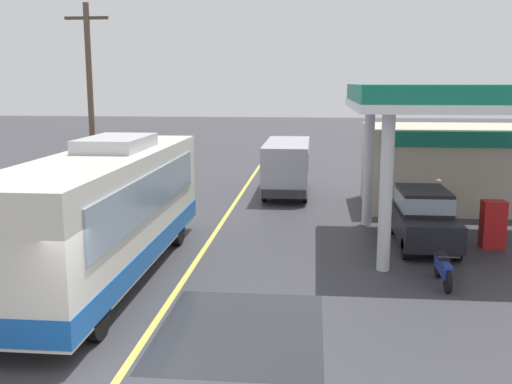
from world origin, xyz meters
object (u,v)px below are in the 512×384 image
car_at_pump (423,215)px  minibus_opposing_lane (287,163)px  coach_bus_main (107,214)px  pedestrian_near_pump (438,198)px  motorcycle_parked_forecourt (443,268)px

car_at_pump → minibus_opposing_lane: 9.82m
coach_bus_main → pedestrian_near_pump: coach_bus_main is taller
car_at_pump → pedestrian_near_pump: car_at_pump is taller
coach_bus_main → pedestrian_near_pump: 12.39m
minibus_opposing_lane → motorcycle_parked_forecourt: (4.62, -12.36, -1.03)m
minibus_opposing_lane → pedestrian_near_pump: bearing=-42.5°
coach_bus_main → motorcycle_parked_forecourt: bearing=1.3°
motorcycle_parked_forecourt → pedestrian_near_pump: pedestrian_near_pump is taller
car_at_pump → motorcycle_parked_forecourt: 3.82m
minibus_opposing_lane → pedestrian_near_pump: size_ratio=3.69×
car_at_pump → motorcycle_parked_forecourt: size_ratio=2.33×
pedestrian_near_pump → car_at_pump: bearing=-109.0°
car_at_pump → motorcycle_parked_forecourt: (-0.13, -3.77, -0.57)m
coach_bus_main → car_at_pump: size_ratio=2.63×
car_at_pump → minibus_opposing_lane: minibus_opposing_lane is taller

